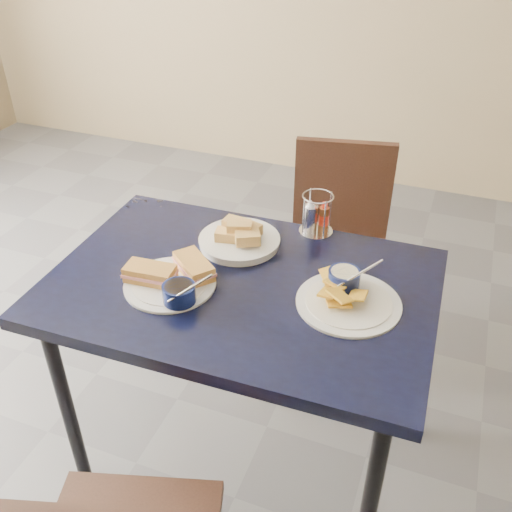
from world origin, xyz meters
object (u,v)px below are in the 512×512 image
(dining_table, at_px, (242,302))
(sandwich_plate, at_px, (173,279))
(chair_far, at_px, (342,233))
(condiment_caddy, at_px, (315,216))
(plantain_plate, at_px, (346,294))
(bread_basket, at_px, (240,238))

(dining_table, bearing_deg, sandwich_plate, -152.89)
(chair_far, xyz_separation_m, sandwich_plate, (-0.30, -0.88, 0.29))
(chair_far, bearing_deg, condiment_caddy, -90.70)
(dining_table, height_order, sandwich_plate, sandwich_plate)
(condiment_caddy, bearing_deg, plantain_plate, -60.04)
(dining_table, bearing_deg, bread_basket, 113.62)
(plantain_plate, relative_size, condiment_caddy, 2.10)
(sandwich_plate, bearing_deg, dining_table, 27.11)
(plantain_plate, relative_size, bread_basket, 1.14)
(sandwich_plate, bearing_deg, chair_far, 71.40)
(chair_far, relative_size, condiment_caddy, 6.22)
(chair_far, height_order, condiment_caddy, condiment_caddy)
(sandwich_plate, relative_size, condiment_caddy, 2.17)
(plantain_plate, bearing_deg, condiment_caddy, 119.96)
(chair_far, relative_size, bread_basket, 3.38)
(dining_table, xyz_separation_m, condiment_caddy, (0.12, 0.34, 0.13))
(sandwich_plate, distance_m, plantain_plate, 0.48)
(bread_basket, bearing_deg, sandwich_plate, -109.13)
(sandwich_plate, height_order, plantain_plate, same)
(sandwich_plate, bearing_deg, bread_basket, 70.87)
(plantain_plate, distance_m, bread_basket, 0.41)
(dining_table, relative_size, bread_basket, 4.45)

